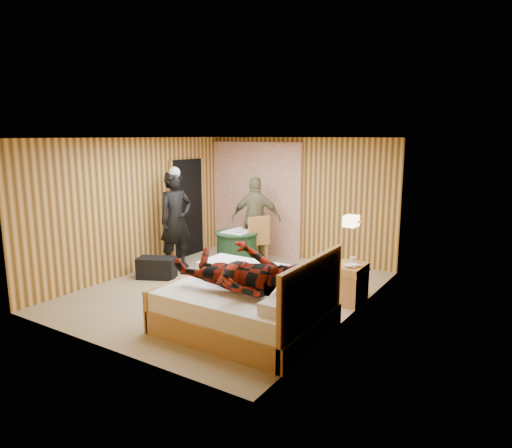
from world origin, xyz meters
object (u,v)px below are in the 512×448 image
Objects in this scene: wall_lamp at (351,221)px; nightstand at (349,283)px; bed at (248,306)px; woman_standing at (176,220)px; duffel_bag at (157,268)px; round_table at (237,250)px; man_on_bed at (240,262)px; man_at_table at (256,219)px; chair_near at (256,237)px; chair_far at (256,235)px.

nightstand is at bearing 109.02° from wall_lamp.
bed is 3.26m from woman_standing.
duffel_bag is (-3.41, -0.59, -1.11)m from wall_lamp.
man_on_bed is (1.76, -2.47, 0.62)m from round_table.
man_at_table reaches higher than wall_lamp.
chair_near reaches higher than round_table.
chair_far is at bearing 79.58° from man_at_table.
woman_standing is (-1.27, -0.86, 0.35)m from chair_near.
man_at_table reaches higher than bed.
woman_standing is at bearing 27.30° from man_at_table.
man_on_bed is at bearing 55.96° from chair_near.
chair_near is (0.25, -0.38, 0.05)m from chair_far.
chair_near is 1.97m from duffel_bag.
woman_standing is at bearing -149.91° from round_table.
man_at_table is at bearing 151.55° from wall_lamp.
chair_near is at bearing 29.02° from duffel_bag.
bed is at bearing -103.85° from woman_standing.
woman_standing is 3.35m from man_on_bed.
nightstand is 3.45m from duffel_bag.
man_on_bed is (1.50, -2.75, 0.40)m from chair_near.
man_at_table is (-0.01, 0.03, 0.32)m from chair_far.
nightstand is at bearing -12.74° from duffel_bag.
round_table is 0.44× the size of woman_standing.
nightstand is (0.76, 1.68, -0.01)m from bed.
chair_near reaches higher than chair_far.
chair_far is 0.49× the size of woman_standing.
nightstand is at bearing -72.29° from woman_standing.
chair_far is 0.54× the size of man_at_table.
woman_standing is at bearing 178.43° from wall_lamp.
woman_standing is (-1.02, -1.24, 0.40)m from chair_far.
chair_far is (-2.48, 1.21, 0.23)m from nightstand.
chair_near is 0.55m from man_at_table.
man_at_table is at bearing 120.60° from bed.
bed is at bearing -114.27° from nightstand.
duffel_bag is at bearing -8.94° from chair_near.
man_at_table is at bearing 41.13° from duffel_bag.
bed reaches higher than chair_far.
wall_lamp is 1.97m from man_on_bed.
bed is 1.17× the size of man_on_bed.
bed is 2.83m from round_table.
round_table is (-2.53, 0.68, -0.93)m from wall_lamp.
chair_far is at bearing 119.28° from man_on_bed.
man_at_table reaches higher than round_table.
bed is at bearing -45.03° from duffel_bag.
wall_lamp is 3.64m from duffel_bag.
bed is 2.79m from duffel_bag.
nightstand reaches higher than duffel_bag.
duffel_bag is (-0.89, -1.93, -0.35)m from chair_far.
man_on_bed reaches higher than round_table.
wall_lamp is 0.39× the size of duffel_bag.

